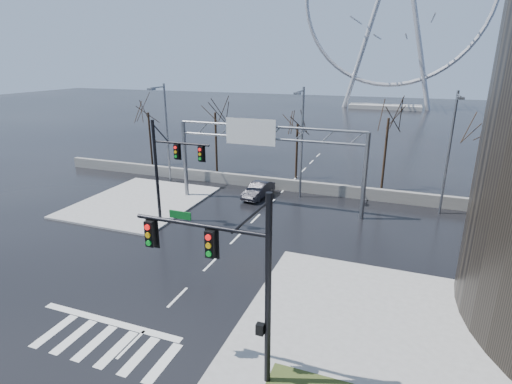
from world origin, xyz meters
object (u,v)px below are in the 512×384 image
at_px(signal_mast_near, 233,269).
at_px(car, 258,190).
at_px(signal_mast_far, 168,163).
at_px(sign_gantry, 264,148).

distance_m(signal_mast_near, car, 22.48).
distance_m(signal_mast_far, sign_gantry, 8.14).
bearing_deg(sign_gantry, signal_mast_far, -132.47).
bearing_deg(signal_mast_near, car, 107.76).
bearing_deg(signal_mast_near, signal_mast_far, 130.26).
relative_size(signal_mast_near, sign_gantry, 0.49).
distance_m(signal_mast_near, sign_gantry, 19.79).
xyz_separation_m(signal_mast_near, sign_gantry, (-5.52, 19.00, 0.31)).
height_order(signal_mast_near, car, signal_mast_near).
bearing_deg(signal_mast_near, sign_gantry, 106.19).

